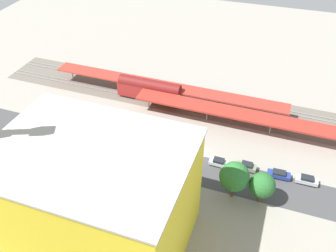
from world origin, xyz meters
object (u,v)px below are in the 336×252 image
platform_canopy_near (239,114)px  parked_car_1 (279,175)px  parked_car_0 (307,180)px  parked_car_3 (219,162)px  traffic_light (153,158)px  freight_coach_far (150,90)px  street_tree_0 (262,185)px  street_tree_3 (169,166)px  platform_canopy_far (166,86)px  street_tree_2 (143,157)px  street_tree_5 (234,177)px  parked_car_2 (247,167)px  construction_building (96,199)px  box_truck_0 (126,168)px  parked_car_4 (189,154)px

platform_canopy_near → parked_car_1: (-11.19, 14.12, -3.44)m
parked_car_0 → parked_car_3: 18.33m
parked_car_1 → traffic_light: 26.58m
freight_coach_far → parked_car_1: size_ratio=3.76×
street_tree_0 → parked_car_0: bearing=-137.1°
street_tree_3 → platform_canopy_far: bearing=-70.3°
parked_car_0 → street_tree_2: bearing=13.6°
street_tree_0 → traffic_light: bearing=-0.9°
platform_canopy_near → street_tree_5: street_tree_5 is taller
parked_car_0 → street_tree_2: (32.88, 7.98, 4.06)m
parked_car_2 → street_tree_5: (1.63, 8.42, 4.67)m
street_tree_2 → street_tree_3: (-6.07, 1.16, 0.33)m
parked_car_1 → street_tree_3: size_ratio=0.60×
parked_car_2 → street_tree_2: (20.54, 8.07, 4.04)m
freight_coach_far → construction_building: size_ratio=0.61×
street_tree_3 → construction_building: bearing=65.7°
freight_coach_far → street_tree_3: 31.55m
parked_car_1 → construction_building: size_ratio=0.16×
construction_building → parked_car_0: bearing=-142.3°
freight_coach_far → box_truck_0: 28.47m
platform_canopy_near → street_tree_3: (10.03, 23.16, 1.00)m
parked_car_0 → parked_car_2: 12.34m
platform_canopy_near → street_tree_5: bearing=97.2°
parked_car_4 → street_tree_0: bearing=153.8°
street_tree_0 → street_tree_5: size_ratio=0.85×
parked_car_4 → street_tree_5: (-11.24, 8.47, 4.62)m
platform_canopy_far → street_tree_0: (-28.75, 28.46, 0.50)m
street_tree_3 → traffic_light: street_tree_3 is taller
construction_building → street_tree_5: (-20.07, -16.77, -4.62)m
parked_car_3 → street_tree_0: (-9.69, 7.55, 3.85)m
parked_car_0 → parked_car_3: parked_car_0 is taller
platform_canopy_near → street_tree_5: (-2.81, 22.36, 1.30)m
platform_canopy_near → box_truck_0: 30.46m
construction_building → street_tree_2: size_ratio=4.04×
construction_building → street_tree_3: (-7.22, -15.97, -4.92)m
parked_car_2 → street_tree_2: bearing=21.4°
parked_car_0 → street_tree_5: bearing=30.9°
freight_coach_far → parked_car_0: bearing=155.7°
parked_car_0 → street_tree_3: bearing=18.8°
street_tree_3 → street_tree_0: bearing=-176.5°
parked_car_4 → parked_car_0: bearing=179.7°
parked_car_2 → parked_car_3: 6.02m
box_truck_0 → street_tree_0: (-27.66, -1.19, 2.95)m
platform_canopy_near → parked_car_4: bearing=58.7°
construction_building → box_truck_0: 18.14m
parked_car_1 → parked_car_4: (19.62, -0.23, 0.12)m
construction_building → street_tree_2: 17.95m
platform_canopy_far → street_tree_3: bearing=109.7°
parked_car_3 → box_truck_0: (17.98, 8.73, 0.89)m
parked_car_0 → construction_building: size_ratio=0.15×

